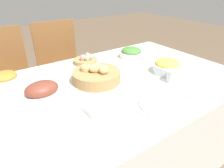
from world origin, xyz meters
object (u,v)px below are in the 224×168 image
object	(u,v)px
spoon	(184,94)
drinking_cup	(172,76)
ham_platter	(42,90)
fork	(142,114)
egg_basket	(86,60)
dinner_plate	(163,104)
pineapple_bowl	(167,66)
bread_basket	(96,75)
carrot_bowl	(5,79)
green_salad_bowl	(131,53)
butter_dish	(99,108)
chair_far_center	(62,68)
chair_far_left	(7,81)
knife	(181,96)

from	to	relation	value
spoon	drinking_cup	xyz separation A→B (m)	(0.07, 0.15, 0.04)
ham_platter	fork	xyz separation A→B (m)	(0.34, -0.49, -0.03)
spoon	drinking_cup	world-z (taller)	drinking_cup
egg_basket	dinner_plate	world-z (taller)	egg_basket
ham_platter	pineapple_bowl	world-z (taller)	pineapple_bowl
bread_basket	drinking_cup	size ratio (longest dim) A/B	3.91
carrot_bowl	drinking_cup	xyz separation A→B (m)	(0.90, -0.58, -0.00)
green_salad_bowl	carrot_bowl	bearing A→B (deg)	176.40
pineapple_bowl	butter_dish	xyz separation A→B (m)	(-0.65, -0.12, -0.03)
egg_basket	spoon	bearing A→B (deg)	-73.23
ham_platter	carrot_bowl	bearing A→B (deg)	121.53
pineapple_bowl	butter_dish	bearing A→B (deg)	-169.49
dinner_plate	spoon	xyz separation A→B (m)	(0.18, 0.00, -0.00)
chair_far_center	dinner_plate	size ratio (longest dim) A/B	3.79
chair_far_center	carrot_bowl	size ratio (longest dim) A/B	5.43
bread_basket	fork	xyz separation A→B (m)	(-0.01, -0.45, -0.04)
fork	butter_dish	world-z (taller)	butter_dish
bread_basket	spoon	distance (m)	0.56
spoon	butter_dish	distance (m)	0.52
chair_far_left	spoon	bearing A→B (deg)	-54.34
spoon	butter_dish	world-z (taller)	butter_dish
fork	carrot_bowl	bearing A→B (deg)	120.34
egg_basket	butter_dish	size ratio (longest dim) A/B	1.38
carrot_bowl	ham_platter	bearing A→B (deg)	-58.47
butter_dish	egg_basket	bearing A→B (deg)	67.19
drinking_cup	carrot_bowl	bearing A→B (deg)	147.07
ham_platter	knife	world-z (taller)	ham_platter
chair_far_left	dinner_plate	distance (m)	1.40
spoon	knife	bearing A→B (deg)	-176.51
ham_platter	spoon	bearing A→B (deg)	-35.77
egg_basket	fork	xyz separation A→B (m)	(-0.10, -0.77, -0.02)
bread_basket	dinner_plate	size ratio (longest dim) A/B	1.23
pineapple_bowl	drinking_cup	bearing A→B (deg)	-126.70
green_salad_bowl	drinking_cup	bearing A→B (deg)	-99.67
chair_far_left	knife	distance (m)	1.47
drinking_cup	pineapple_bowl	bearing A→B (deg)	53.30
fork	bread_basket	bearing A→B (deg)	85.64
spoon	chair_far_center	bearing A→B (deg)	105.47
knife	drinking_cup	xyz separation A→B (m)	(0.10, 0.15, 0.04)
ham_platter	dinner_plate	distance (m)	0.69
drinking_cup	butter_dish	bearing A→B (deg)	179.84
carrot_bowl	dinner_plate	size ratio (longest dim) A/B	0.70
green_salad_bowl	spoon	xyz separation A→B (m)	(-0.16, -0.67, -0.04)
egg_basket	butter_dish	distance (m)	0.67
pineapple_bowl	green_salad_bowl	bearing A→B (deg)	90.39
fork	ham_platter	bearing A→B (deg)	121.46
fork	drinking_cup	xyz separation A→B (m)	(0.41, 0.15, 0.04)
chair_far_center	pineapple_bowl	distance (m)	1.10
chair_far_center	knife	bearing A→B (deg)	-75.14
spoon	green_salad_bowl	bearing A→B (deg)	80.26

